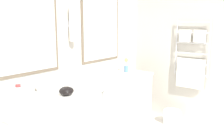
# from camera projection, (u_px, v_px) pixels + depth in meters

# --- Properties ---
(wall_back) EXTENTS (5.27, 0.17, 2.60)m
(wall_back) POSITION_uv_depth(u_px,v_px,m) (50.00, 43.00, 2.96)
(wall_back) COLOR #B2ADA3
(wall_back) RESTS_ON ground_plane
(wall_right) EXTENTS (0.13, 4.04, 2.60)m
(wall_right) POSITION_uv_depth(u_px,v_px,m) (200.00, 40.00, 3.69)
(wall_right) COLOR #B2ADA3
(wall_right) RESTS_ON ground_plane
(vanity_left) EXTENTS (1.17, 0.62, 0.79)m
(vanity_left) POSITION_uv_depth(u_px,v_px,m) (51.00, 132.00, 2.67)
(vanity_left) COLOR white
(vanity_left) RESTS_ON ground_plane
(vanity_right) EXTENTS (1.17, 0.62, 0.79)m
(vanity_right) POSITION_uv_depth(u_px,v_px,m) (118.00, 104.00, 3.59)
(vanity_right) COLOR white
(vanity_right) RESTS_ON ground_plane
(faucet_left) EXTENTS (0.17, 0.11, 0.16)m
(faucet_left) POSITION_uv_depth(u_px,v_px,m) (39.00, 87.00, 2.69)
(faucet_left) COLOR silver
(faucet_left) RESTS_ON vanity_left
(faucet_right) EXTENTS (0.17, 0.11, 0.16)m
(faucet_right) POSITION_uv_depth(u_px,v_px,m) (109.00, 70.00, 3.61)
(faucet_right) COLOR silver
(faucet_right) RESTS_ON vanity_right
(toiletry_bottle) EXTENTS (0.07, 0.07, 0.22)m
(toiletry_bottle) POSITION_uv_depth(u_px,v_px,m) (19.00, 97.00, 2.26)
(toiletry_bottle) COLOR silver
(toiletry_bottle) RESTS_ON vanity_left
(amenity_bowl) EXTENTS (0.16, 0.16, 0.10)m
(amenity_bowl) POSITION_uv_depth(u_px,v_px,m) (66.00, 91.00, 2.65)
(amenity_bowl) COLOR black
(amenity_bowl) RESTS_ON vanity_left
(flower_vase) EXTENTS (0.07, 0.07, 0.22)m
(flower_vase) POSITION_uv_depth(u_px,v_px,m) (126.00, 66.00, 3.84)
(flower_vase) COLOR teal
(flower_vase) RESTS_ON vanity_right
(waste_bin) EXTENTS (0.26, 0.26, 0.23)m
(waste_bin) POSITION_uv_depth(u_px,v_px,m) (172.00, 117.00, 3.83)
(waste_bin) COLOR silver
(waste_bin) RESTS_ON ground_plane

